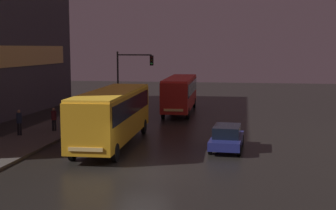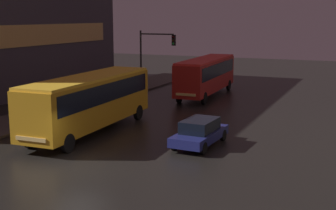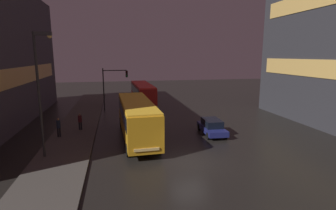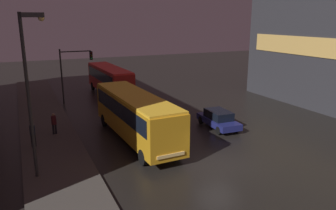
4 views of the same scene
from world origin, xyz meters
name	(u,v)px [view 2 (image 2 of 4)]	position (x,y,z in m)	size (l,w,h in m)	color
ground_plane	(78,168)	(0.00, 0.00, 0.00)	(120.00, 120.00, 0.00)	black
sidewalk_left	(53,111)	(-9.00, 10.00, 0.07)	(4.00, 48.00, 0.15)	#47423D
bus_near	(90,98)	(-3.20, 6.06, 2.11)	(2.99, 11.40, 3.42)	orange
bus_far	(206,73)	(-1.08, 21.23, 2.04)	(2.73, 10.75, 3.31)	#AD1E19
car_taxi	(200,132)	(3.89, 5.91, 0.75)	(2.00, 4.42, 1.45)	navy
pedestrian_near	(15,101)	(-10.15, 7.42, 1.17)	(0.46, 0.46, 1.75)	black
pedestrian_mid	(53,99)	(-8.55, 9.49, 1.12)	(0.49, 0.49, 1.64)	black
traffic_light_main	(153,52)	(-5.36, 19.47, 3.90)	(3.38, 0.35, 5.71)	#2D2D2D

